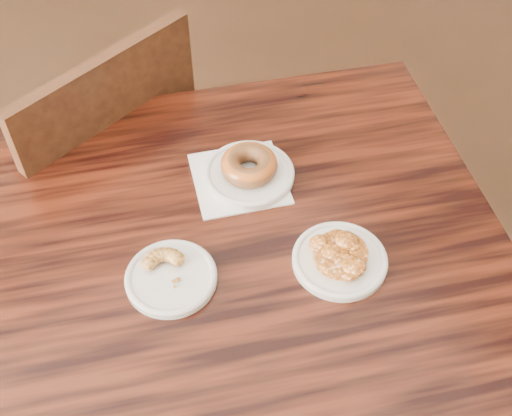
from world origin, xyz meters
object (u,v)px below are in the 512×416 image
cruller_fragment (170,272)px  chair_far (81,170)px  cafe_table (251,354)px  apple_fritter (341,253)px  glazed_donut (249,165)px

cruller_fragment → chair_far: bearing=88.9°
cafe_table → apple_fritter: 0.43m
chair_far → apple_fritter: bearing=91.5°
cafe_table → apple_fritter: (0.12, -0.10, 0.40)m
apple_fritter → cruller_fragment: bearing=156.5°
cruller_fragment → glazed_donut: bearing=30.5°
chair_far → glazed_donut: bearing=96.9°
apple_fritter → glazed_donut: bearing=97.2°
cafe_table → glazed_donut: (0.09, 0.15, 0.41)m
glazed_donut → cruller_fragment: size_ratio=1.19×
glazed_donut → apple_fritter: (0.03, -0.25, -0.01)m
cafe_table → chair_far: bearing=119.9°
cafe_table → apple_fritter: size_ratio=7.13×
cafe_table → apple_fritter: apple_fritter is taller
glazed_donut → apple_fritter: bearing=-82.8°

